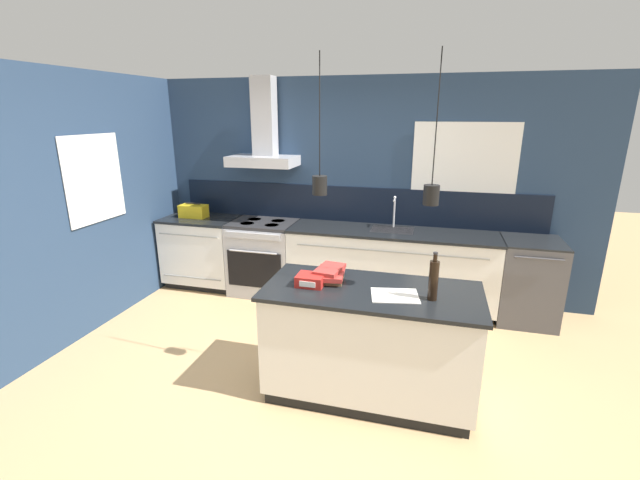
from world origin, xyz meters
The scene contains 13 objects.
ground_plane centered at (0.00, 0.00, 0.00)m, with size 16.00×16.00×0.00m, color tan.
wall_back centered at (-0.07, 2.00, 1.35)m, with size 5.60×2.12×2.60m.
wall_left centered at (-2.43, 0.70, 1.30)m, with size 0.08×3.80×2.60m.
counter_run_left centered at (-1.90, 1.69, 0.46)m, with size 0.93×0.64×0.91m.
counter_run_sink centered at (0.52, 1.69, 0.46)m, with size 2.36×0.64×1.28m.
oven_range centered at (-1.05, 1.69, 0.46)m, with size 0.79×0.66×0.91m.
dishwasher centered at (2.00, 1.69, 0.46)m, with size 0.61×0.65×0.91m.
kitchen_island centered at (0.55, -0.03, 0.46)m, with size 1.64×0.77×0.91m.
bottle_on_island centered at (0.99, -0.10, 1.06)m, with size 0.07×0.07×0.36m.
book_stack centered at (0.19, 0.07, 0.96)m, with size 0.26×0.35×0.10m.
red_supply_box centered at (0.07, -0.08, 0.95)m, with size 0.21×0.18×0.09m.
paper_pile centered at (0.73, -0.11, 0.91)m, with size 0.38×0.32×0.01m.
yellow_toolbox centered at (-1.99, 1.69, 0.99)m, with size 0.34×0.18×0.19m.
Camera 1 is at (0.94, -3.03, 2.20)m, focal length 24.00 mm.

